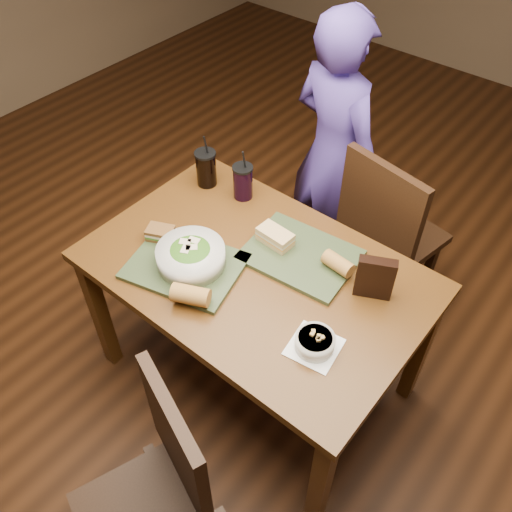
% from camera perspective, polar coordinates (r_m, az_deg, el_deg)
% --- Properties ---
extents(ground, '(6.00, 6.00, 0.00)m').
position_cam_1_polar(ground, '(2.68, 0.00, -12.28)').
color(ground, '#381C0B').
rests_on(ground, ground).
extents(dining_table, '(1.30, 0.85, 0.75)m').
position_cam_1_polar(dining_table, '(2.15, 0.00, -2.98)').
color(dining_table, '#4E2D0F').
rests_on(dining_table, ground).
extents(chair_near, '(0.51, 0.52, 0.92)m').
position_cam_1_polar(chair_near, '(1.92, -9.97, -22.99)').
color(chair_near, black).
rests_on(chair_near, ground).
extents(chair_far, '(0.49, 0.50, 0.97)m').
position_cam_1_polar(chair_far, '(2.60, 13.32, 2.52)').
color(chair_far, black).
rests_on(chair_far, ground).
extents(diner, '(0.59, 0.45, 1.45)m').
position_cam_1_polar(diner, '(2.71, 8.18, 10.51)').
color(diner, '#422E80').
rests_on(diner, ground).
extents(tray_near, '(0.49, 0.42, 0.02)m').
position_cam_1_polar(tray_near, '(2.09, -7.46, -1.06)').
color(tray_near, '#303D22').
rests_on(tray_near, dining_table).
extents(tray_far, '(0.45, 0.36, 0.02)m').
position_cam_1_polar(tray_far, '(2.12, 4.69, 0.07)').
color(tray_far, '#303D22').
rests_on(tray_far, dining_table).
extents(salad_bowl, '(0.26, 0.26, 0.09)m').
position_cam_1_polar(salad_bowl, '(2.06, -6.88, 0.08)').
color(salad_bowl, silver).
rests_on(salad_bowl, tray_near).
extents(soup_bowl, '(0.19, 0.19, 0.07)m').
position_cam_1_polar(soup_bowl, '(1.84, 6.21, -8.99)').
color(soup_bowl, white).
rests_on(soup_bowl, dining_table).
extents(sandwich_near, '(0.13, 0.11, 0.05)m').
position_cam_1_polar(sandwich_near, '(2.19, -10.01, 2.38)').
color(sandwich_near, '#593819').
rests_on(sandwich_near, tray_near).
extents(sandwich_far, '(0.15, 0.09, 0.06)m').
position_cam_1_polar(sandwich_far, '(2.14, 2.03, 2.04)').
color(sandwich_far, tan).
rests_on(sandwich_far, tray_far).
extents(baguette_near, '(0.15, 0.12, 0.07)m').
position_cam_1_polar(baguette_near, '(1.94, -6.89, -4.10)').
color(baguette_near, '#AD7533').
rests_on(baguette_near, tray_near).
extents(baguette_far, '(0.13, 0.07, 0.06)m').
position_cam_1_polar(baguette_far, '(2.06, 8.62, -0.79)').
color(baguette_far, '#AD7533').
rests_on(baguette_far, tray_far).
extents(cup_cola, '(0.09, 0.09, 0.26)m').
position_cam_1_polar(cup_cola, '(2.43, -5.27, 9.20)').
color(cup_cola, black).
rests_on(cup_cola, dining_table).
extents(cup_berry, '(0.09, 0.09, 0.24)m').
position_cam_1_polar(cup_berry, '(2.35, -1.39, 7.83)').
color(cup_berry, black).
rests_on(cup_berry, dining_table).
extents(chip_bag, '(0.14, 0.10, 0.18)m').
position_cam_1_polar(chip_bag, '(1.98, 12.40, -2.27)').
color(chip_bag, black).
rests_on(chip_bag, dining_table).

